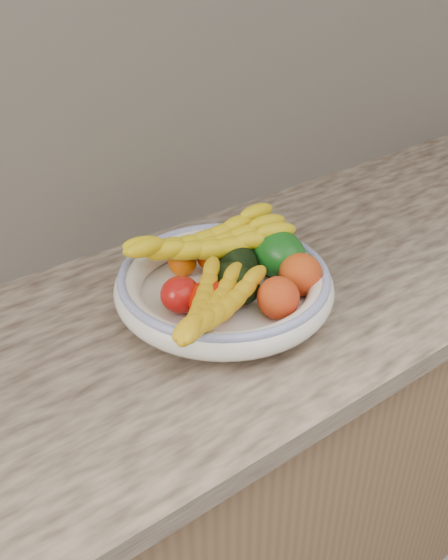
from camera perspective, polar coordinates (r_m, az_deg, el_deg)
The scene contains 13 objects.
kitchen_counter at distance 1.45m, azimuth -0.63°, elevation -16.27°, with size 2.44×0.66×1.40m.
fruit_bowl at distance 1.11m, azimuth 0.00°, elevation -0.50°, with size 0.39×0.39×0.08m.
clementine_back_left at distance 1.16m, azimuth -3.81°, elevation 1.58°, with size 0.05×0.05×0.05m, color #F86505.
clementine_back_right at distance 1.18m, azimuth -1.31°, elevation 2.12°, with size 0.05×0.05×0.05m, color #E85004.
tomato_left at distance 1.06m, azimuth -4.00°, elevation -1.33°, with size 0.07×0.07×0.06m, color #B4110E.
tomato_near_left at distance 1.04m, azimuth -1.27°, elevation -1.90°, with size 0.08×0.08×0.07m, color #BB1502.
avocado_center at distance 1.08m, azimuth 0.95°, elevation -0.32°, with size 0.07×0.10×0.07m, color black.
avocado_right at distance 1.14m, azimuth 1.39°, elevation 1.50°, with size 0.07×0.10×0.07m, color black.
green_mango at distance 1.15m, azimuth 4.86°, elevation 2.50°, with size 0.08×0.13×0.09m, color #0E4C10.
peach_front at distance 1.05m, azimuth 4.97°, elevation -1.62°, with size 0.07×0.07×0.07m, color orange.
peach_right at distance 1.11m, azimuth 7.00°, elevation 0.50°, with size 0.08×0.08×0.08m, color orange.
banana_bunch_back at distance 1.14m, azimuth -1.51°, elevation 3.06°, with size 0.33×0.12×0.09m, color yellow, non-canonical shape.
banana_bunch_front at distance 0.99m, azimuth -1.03°, elevation -2.70°, with size 0.28×0.11×0.08m, color gold, non-canonical shape.
Camera 1 is at (-0.55, 0.92, 1.56)m, focal length 40.00 mm.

